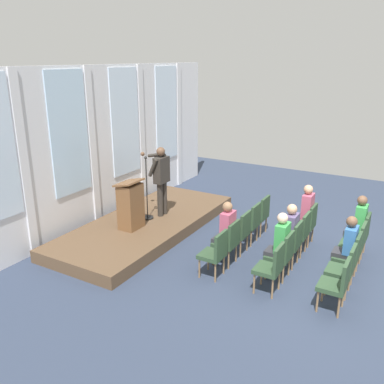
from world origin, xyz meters
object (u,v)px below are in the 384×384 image
at_px(chair_r1_c4, 308,222).
at_px(chair_r2_c0, 337,282).
at_px(chair_r0_c0, 216,252).
at_px(audience_r2_c4, 358,222).
at_px(audience_r1_c2, 289,232).
at_px(speaker, 161,176).
at_px(chair_r2_c3, 356,242).
at_px(chair_r1_c2, 292,241).
at_px(chair_r1_c0, 272,266).
at_px(chair_r0_c3, 251,221).
at_px(audience_r1_c4, 305,212).
at_px(chair_r1_c3, 300,231).
at_px(chair_r2_c4, 360,232).
at_px(audience_r1_c1, 279,242).
at_px(chair_r0_c2, 240,230).
at_px(chair_r1_c1, 283,253).
at_px(mic_stand, 147,205).
at_px(audience_r0_c1, 225,230).
at_px(audience_r2_c2, 347,244).
at_px(chair_r0_c1, 229,240).
at_px(chair_r2_c2, 350,254).
at_px(chair_r2_c1, 344,267).
at_px(chair_r0_c4, 260,213).
at_px(lectern, 131,205).

bearing_deg(chair_r1_c4, chair_r2_c0, -154.51).
bearing_deg(chair_r2_c0, chair_r0_c0, 90.00).
bearing_deg(chair_r0_c0, audience_r2_c4, -42.58).
bearing_deg(chair_r0_c0, audience_r1_c2, -41.46).
xyz_separation_m(speaker, chair_r2_c3, (0.11, -4.56, -0.74)).
bearing_deg(chair_r1_c2, chair_r1_c0, 180.00).
bearing_deg(chair_r0_c3, chair_r0_c0, 180.00).
relative_size(audience_r1_c4, chair_r2_c3, 1.48).
distance_m(audience_r1_c2, audience_r1_c4, 1.17).
distance_m(speaker, chair_r1_c2, 3.55).
height_order(chair_r1_c3, chair_r2_c4, same).
distance_m(audience_r1_c1, audience_r1_c2, 0.58).
bearing_deg(chair_r0_c2, chair_r1_c1, -117.67).
distance_m(mic_stand, audience_r0_c1, 2.51).
height_order(chair_r1_c3, audience_r2_c2, audience_r2_c2).
relative_size(chair_r0_c1, chair_r2_c3, 1.00).
xyz_separation_m(audience_r0_c1, chair_r2_c2, (0.58, -2.31, -0.21)).
height_order(chair_r0_c1, audience_r0_c1, audience_r0_c1).
bearing_deg(chair_r2_c0, chair_r1_c3, 32.44).
height_order(chair_r1_c1, audience_r1_c2, audience_r1_c2).
bearing_deg(chair_r2_c4, chair_r0_c2, 117.67).
bearing_deg(chair_r0_c0, chair_r2_c1, -75.31).
distance_m(chair_r1_c2, audience_r2_c2, 1.05).
bearing_deg(chair_r1_c4, chair_r0_c2, 136.36).
xyz_separation_m(chair_r2_c1, audience_r2_c2, (0.58, 0.08, 0.18)).
bearing_deg(chair_r0_c0, mic_stand, 63.26).
bearing_deg(chair_r1_c1, chair_r1_c4, 0.00).
bearing_deg(chair_r0_c3, chair_r2_c2, -104.69).
bearing_deg(chair_r1_c0, audience_r2_c4, -23.85).
bearing_deg(audience_r1_c1, audience_r1_c2, 0.08).
height_order(mic_stand, chair_r2_c3, mic_stand).
bearing_deg(chair_r2_c1, chair_r1_c3, 43.64).
bearing_deg(audience_r1_c2, chair_r1_c2, -90.00).
bearing_deg(audience_r2_c2, chair_r1_c4, 41.41).
relative_size(audience_r0_c1, chair_r1_c2, 1.43).
distance_m(chair_r0_c2, chair_r0_c4, 1.17).
xyz_separation_m(lectern, audience_r0_c1, (-0.01, -2.39, -0.08)).
bearing_deg(chair_r0_c2, chair_r0_c3, 0.00).
xyz_separation_m(chair_r2_c1, audience_r2_c4, (1.75, 0.08, 0.20)).
relative_size(lectern, chair_r2_c0, 1.23).
xyz_separation_m(mic_stand, audience_r1_c2, (-0.09, -3.52, 0.12)).
bearing_deg(mic_stand, audience_r1_c1, -100.79).
height_order(chair_r1_c3, chair_r2_c3, same).
bearing_deg(chair_r1_c2, chair_r0_c3, 62.33).
xyz_separation_m(chair_r0_c1, chair_r2_c1, (0.00, -2.23, 0.00)).
distance_m(chair_r0_c4, chair_r2_c0, 3.23).
xyz_separation_m(chair_r0_c4, chair_r1_c2, (-1.17, -1.11, 0.00)).
bearing_deg(chair_r2_c4, chair_r0_c3, 104.69).
height_order(chair_r0_c1, chair_r1_c1, same).
bearing_deg(audience_r2_c4, chair_r1_c3, 119.48).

